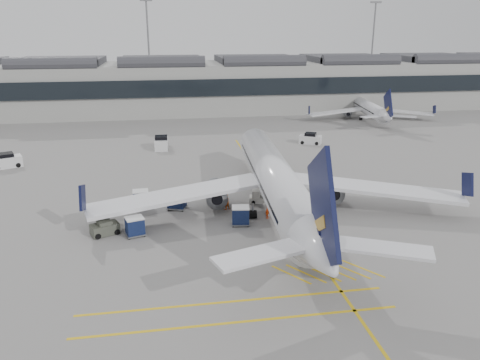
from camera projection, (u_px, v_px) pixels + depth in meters
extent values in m
plane|color=gray|center=(196.00, 243.00, 42.33)|extent=(220.00, 220.00, 0.00)
cube|color=#9E9E99|center=(172.00, 88.00, 108.20)|extent=(200.00, 20.00, 11.00)
cube|color=black|center=(173.00, 89.00, 98.32)|extent=(200.00, 0.50, 3.60)
cube|color=#38383D|center=(170.00, 60.00, 106.29)|extent=(200.00, 18.00, 1.40)
cylinder|color=slate|center=(149.00, 54.00, 118.40)|extent=(0.44, 0.44, 25.00)
cube|color=slate|center=(146.00, 0.00, 114.48)|extent=(3.00, 0.60, 0.50)
cylinder|color=slate|center=(372.00, 52.00, 127.77)|extent=(0.44, 0.44, 25.00)
cube|color=slate|center=(376.00, 2.00, 123.85)|extent=(3.00, 0.60, 0.50)
cube|color=gold|center=(277.00, 199.00, 53.28)|extent=(0.25, 60.00, 0.01)
cylinder|color=silver|center=(275.00, 178.00, 49.63)|extent=(6.01, 32.51, 4.05)
cone|color=silver|center=(253.00, 139.00, 66.96)|extent=(4.31, 4.55, 4.05)
cone|color=silver|center=(323.00, 255.00, 31.76)|extent=(4.36, 5.41, 4.05)
cube|color=silver|center=(178.00, 195.00, 47.39)|extent=(18.71, 8.35, 0.38)
cube|color=silver|center=(373.00, 188.00, 49.42)|extent=(18.47, 10.32, 0.38)
cylinder|color=slate|center=(216.00, 194.00, 50.06)|extent=(2.49, 4.01, 2.26)
cylinder|color=slate|center=(330.00, 190.00, 51.29)|extent=(2.49, 4.01, 2.26)
cube|color=black|center=(323.00, 210.00, 31.44)|extent=(0.82, 8.21, 9.02)
cylinder|color=black|center=(258.00, 172.00, 62.30)|extent=(0.34, 0.71, 0.69)
cylinder|color=black|center=(253.00, 214.00, 47.73)|extent=(0.81, 0.91, 0.86)
cylinder|color=black|center=(304.00, 212.00, 48.26)|extent=(0.81, 0.91, 0.86)
cylinder|color=silver|center=(368.00, 108.00, 100.22)|extent=(5.77, 22.63, 2.81)
cone|color=silver|center=(352.00, 99.00, 112.32)|extent=(3.19, 3.34, 2.81)
cone|color=silver|center=(388.00, 117.00, 87.75)|extent=(3.27, 3.93, 2.81)
cube|color=silver|center=(336.00, 112.00, 99.15)|extent=(13.00, 4.94, 0.26)
cube|color=silver|center=(402.00, 112.00, 99.58)|extent=(12.64, 7.93, 0.26)
cylinder|color=slate|center=(347.00, 113.00, 100.82)|extent=(1.92, 2.88, 1.57)
cylinder|color=slate|center=(386.00, 113.00, 101.08)|extent=(1.92, 2.88, 1.57)
cube|color=black|center=(388.00, 106.00, 87.53)|extent=(0.98, 5.68, 6.27)
cylinder|color=black|center=(356.00, 111.00, 109.06)|extent=(0.27, 0.50, 0.48)
cylinder|color=black|center=(361.00, 119.00, 99.02)|extent=(0.60, 0.66, 0.60)
cylinder|color=black|center=(378.00, 119.00, 99.13)|extent=(0.60, 0.66, 0.60)
cube|color=beige|center=(265.00, 199.00, 52.21)|extent=(3.72, 2.08, 0.65)
cube|color=black|center=(273.00, 193.00, 51.94)|extent=(3.27, 1.64, 1.37)
cube|color=beige|center=(256.00, 194.00, 52.05)|extent=(1.06, 1.35, 0.83)
cylinder|color=black|center=(253.00, 202.00, 51.68)|extent=(0.43, 0.25, 0.41)
cylinder|color=black|center=(254.00, 198.00, 52.91)|extent=(0.43, 0.25, 0.41)
cylinder|color=black|center=(277.00, 203.00, 51.58)|extent=(0.43, 0.25, 0.41)
cylinder|color=black|center=(276.00, 199.00, 52.81)|extent=(0.43, 0.25, 0.41)
cube|color=gray|center=(177.00, 207.00, 50.27)|extent=(2.35, 2.15, 0.14)
cube|color=#121E47|center=(177.00, 199.00, 50.00)|extent=(2.17, 2.04, 1.63)
cube|color=silver|center=(176.00, 192.00, 49.73)|extent=(2.24, 2.11, 0.11)
cylinder|color=black|center=(168.00, 209.00, 49.86)|extent=(0.27, 0.19, 0.25)
cylinder|color=black|center=(172.00, 205.00, 51.02)|extent=(0.27, 0.19, 0.25)
cylinder|color=black|center=(182.00, 210.00, 49.58)|extent=(0.27, 0.19, 0.25)
cylinder|color=black|center=(186.00, 206.00, 50.73)|extent=(0.27, 0.19, 0.25)
cube|color=gray|center=(241.00, 223.00, 46.22)|extent=(1.97, 1.70, 0.13)
cube|color=#121E47|center=(241.00, 215.00, 45.96)|extent=(1.81, 1.63, 1.53)
cube|color=silver|center=(241.00, 207.00, 45.71)|extent=(1.87, 1.69, 0.11)
cylinder|color=black|center=(233.00, 226.00, 45.67)|extent=(0.24, 0.14, 0.23)
cylinder|color=black|center=(233.00, 221.00, 46.77)|extent=(0.24, 0.14, 0.23)
cylinder|color=black|center=(248.00, 226.00, 45.71)|extent=(0.24, 0.14, 0.23)
cylinder|color=black|center=(248.00, 221.00, 46.82)|extent=(0.24, 0.14, 0.23)
cube|color=gray|center=(136.00, 234.00, 43.77)|extent=(2.07, 1.87, 0.12)
cube|color=#121E47|center=(135.00, 226.00, 43.52)|extent=(1.91, 1.77, 1.48)
cube|color=silver|center=(134.00, 218.00, 43.28)|extent=(1.97, 1.84, 0.10)
cylinder|color=black|center=(129.00, 238.00, 43.02)|extent=(0.24, 0.16, 0.22)
cylinder|color=black|center=(127.00, 234.00, 43.97)|extent=(0.24, 0.16, 0.22)
cylinder|color=black|center=(145.00, 235.00, 43.62)|extent=(0.24, 0.16, 0.22)
cylinder|color=black|center=(141.00, 231.00, 44.57)|extent=(0.24, 0.16, 0.22)
cube|color=gray|center=(141.00, 205.00, 50.87)|extent=(1.84, 1.54, 0.13)
cube|color=#121E47|center=(141.00, 198.00, 50.62)|extent=(1.68, 1.48, 1.51)
cube|color=silver|center=(140.00, 191.00, 50.37)|extent=(1.73, 1.54, 0.10)
cylinder|color=black|center=(135.00, 208.00, 50.22)|extent=(0.23, 0.11, 0.23)
cylinder|color=black|center=(135.00, 204.00, 51.28)|extent=(0.23, 0.11, 0.23)
cylinder|color=black|center=(148.00, 207.00, 50.51)|extent=(0.23, 0.11, 0.23)
cylinder|color=black|center=(148.00, 203.00, 51.58)|extent=(0.23, 0.11, 0.23)
imported|color=#F63F0C|center=(268.00, 210.00, 47.70)|extent=(0.67, 0.77, 1.79)
imported|color=orange|center=(226.00, 202.00, 49.94)|extent=(1.05, 0.95, 1.75)
cube|color=#4A4D41|center=(105.00, 229.00, 43.95)|extent=(2.91, 2.40, 1.00)
cube|color=#4A4D41|center=(104.00, 223.00, 43.76)|extent=(1.59, 1.59, 0.50)
cylinder|color=black|center=(98.00, 236.00, 43.04)|extent=(0.62, 0.46, 0.56)
cylinder|color=black|center=(93.00, 231.00, 44.07)|extent=(0.62, 0.46, 0.56)
cylinder|color=black|center=(117.00, 232.00, 43.99)|extent=(0.62, 0.46, 0.56)
cylinder|color=black|center=(112.00, 227.00, 45.02)|extent=(0.62, 0.46, 0.56)
cone|color=#F24C0A|center=(246.00, 176.00, 60.98)|extent=(0.34, 0.34, 0.47)
cone|color=#F24C0A|center=(320.00, 216.00, 47.90)|extent=(0.33, 0.33, 0.46)
cube|color=silver|center=(7.00, 162.00, 65.22)|extent=(4.42, 3.38, 1.54)
cube|color=black|center=(5.00, 156.00, 64.93)|extent=(2.56, 2.50, 0.66)
cylinder|color=black|center=(18.00, 165.00, 65.32)|extent=(0.70, 0.48, 0.66)
cylinder|color=black|center=(16.00, 162.00, 66.73)|extent=(0.70, 0.48, 0.66)
cube|color=silver|center=(161.00, 144.00, 75.32)|extent=(2.19, 4.18, 1.60)
cube|color=black|center=(161.00, 138.00, 75.02)|extent=(2.01, 2.12, 0.69)
cylinder|color=black|center=(167.00, 149.00, 74.28)|extent=(0.27, 0.69, 0.69)
cylinder|color=black|center=(156.00, 149.00, 74.05)|extent=(0.27, 0.69, 0.69)
cylinder|color=black|center=(167.00, 145.00, 76.87)|extent=(0.27, 0.69, 0.69)
cylinder|color=black|center=(156.00, 145.00, 76.64)|extent=(0.27, 0.69, 0.69)
cube|color=silver|center=(310.00, 140.00, 78.68)|extent=(4.03, 3.24, 1.40)
cube|color=black|center=(311.00, 135.00, 78.42)|extent=(2.38, 2.33, 0.60)
cylinder|color=black|center=(302.00, 142.00, 78.42)|extent=(0.63, 0.47, 0.60)
cylinder|color=black|center=(304.00, 140.00, 79.88)|extent=(0.63, 0.47, 0.60)
cylinder|color=black|center=(317.00, 143.00, 77.74)|extent=(0.63, 0.47, 0.60)
cylinder|color=black|center=(318.00, 141.00, 79.19)|extent=(0.63, 0.47, 0.60)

